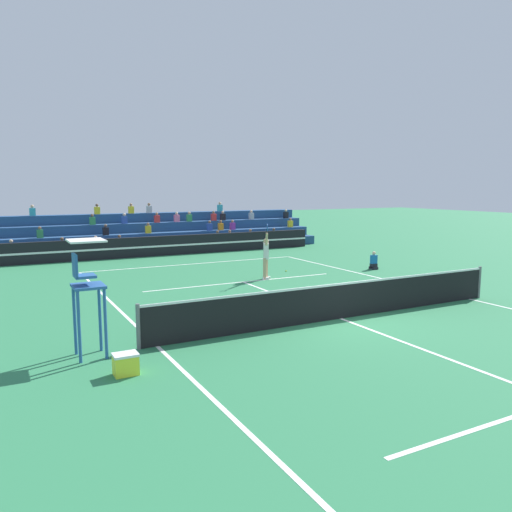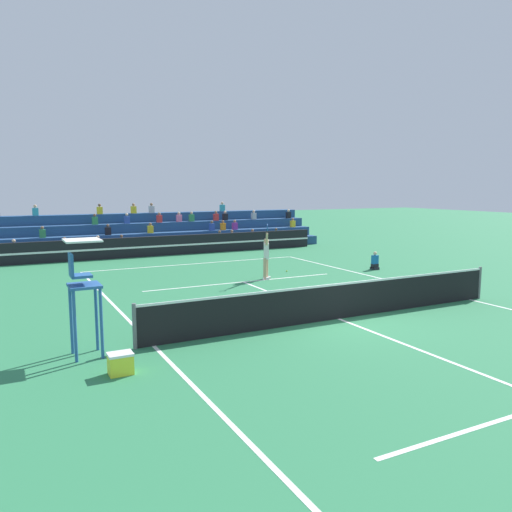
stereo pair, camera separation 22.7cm
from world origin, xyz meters
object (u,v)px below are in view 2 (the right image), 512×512
object	(u,v)px
ball_kid_courtside	(375,262)
equipment_cooler	(121,363)
tennis_player	(266,256)
umpire_chair	(82,282)
tennis_ball	(287,271)

from	to	relation	value
ball_kid_courtside	equipment_cooler	world-z (taller)	ball_kid_courtside
ball_kid_courtside	equipment_cooler	distance (m)	15.57
tennis_player	equipment_cooler	xyz separation A→B (m)	(-7.75, -8.06, -0.76)
tennis_player	umpire_chair	bearing A→B (deg)	-141.32
umpire_chair	equipment_cooler	size ratio (longest dim) A/B	5.34
ball_kid_courtside	equipment_cooler	xyz separation A→B (m)	(-13.42, -7.89, -0.10)
tennis_player	ball_kid_courtside	bearing A→B (deg)	-1.74
ball_kid_courtside	tennis_player	distance (m)	5.71
umpire_chair	equipment_cooler	distance (m)	2.15
tennis_ball	equipment_cooler	size ratio (longest dim) A/B	0.14
tennis_player	tennis_ball	xyz separation A→B (m)	(1.70, 1.17, -0.95)
ball_kid_courtside	tennis_ball	xyz separation A→B (m)	(-3.97, 1.34, -0.30)
umpire_chair	ball_kid_courtside	xyz separation A→B (m)	(13.89, 6.41, -1.39)
tennis_player	tennis_ball	distance (m)	2.27
equipment_cooler	ball_kid_courtside	bearing A→B (deg)	30.46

